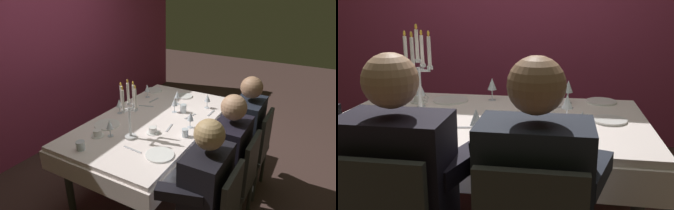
{
  "view_description": "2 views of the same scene",
  "coord_description": "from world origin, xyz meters",
  "views": [
    {
      "loc": [
        -2.27,
        -1.46,
        2.05
      ],
      "look_at": [
        0.16,
        -0.08,
        0.86
      ],
      "focal_mm": 30.79,
      "sensor_mm": 36.0,
      "label": 1
    },
    {
      "loc": [
        0.44,
        -2.12,
        1.4
      ],
      "look_at": [
        0.11,
        -0.03,
        0.83
      ],
      "focal_mm": 39.05,
      "sensor_mm": 36.0,
      "label": 2
    }
  ],
  "objects": [
    {
      "name": "back_wall",
      "position": [
        0.0,
        1.66,
        1.35
      ],
      "size": [
        6.0,
        0.12,
        2.7
      ],
      "primitive_type": "cube",
      "color": "#953152",
      "rests_on": "ground_plane"
    },
    {
      "name": "wine_glass_3",
      "position": [
        -0.06,
        0.4,
        0.85
      ],
      "size": [
        0.07,
        0.07,
        0.16
      ],
      "color": "silver",
      "rests_on": "dining_table"
    },
    {
      "name": "wine_glass_0",
      "position": [
        0.48,
        0.4,
        0.85
      ],
      "size": [
        0.07,
        0.07,
        0.16
      ],
      "color": "silver",
      "rests_on": "dining_table"
    },
    {
      "name": "fork_4",
      "position": [
        0.24,
        -0.3,
        0.74
      ],
      "size": [
        0.17,
        0.06,
        0.01
      ],
      "primitive_type": "cube",
      "rotation": [
        0.0,
        0.0,
        -0.27
      ],
      "color": "#B7B7BC",
      "rests_on": "dining_table"
    },
    {
      "name": "wine_glass_4",
      "position": [
        0.26,
        -0.1,
        0.85
      ],
      "size": [
        0.07,
        0.07,
        0.16
      ],
      "color": "silver",
      "rests_on": "dining_table"
    },
    {
      "name": "knife_0",
      "position": [
        -0.6,
        -0.16,
        0.74
      ],
      "size": [
        0.03,
        0.19,
        0.01
      ],
      "primitive_type": "cube",
      "rotation": [
        0.0,
        0.0,
        1.48
      ],
      "color": "#B7B7BC",
      "rests_on": "dining_table"
    },
    {
      "name": "seated_diner_0",
      "position": [
        -0.7,
        -0.89,
        0.74
      ],
      "size": [
        0.63,
        0.48,
        1.24
      ],
      "color": "#2A2B26",
      "rests_on": "ground_plane"
    },
    {
      "name": "spoon_3",
      "position": [
        0.23,
        0.25,
        0.74
      ],
      "size": [
        0.07,
        0.17,
        0.01
      ],
      "primitive_type": "cube",
      "rotation": [
        0.0,
        0.0,
        1.9
      ],
      "color": "#B7B7BC",
      "rests_on": "dining_table"
    },
    {
      "name": "fork_2",
      "position": [
        0.43,
        0.27,
        0.74
      ],
      "size": [
        0.17,
        0.04,
        0.01
      ],
      "primitive_type": "cube",
      "rotation": [
        0.0,
        0.0,
        -0.11
      ],
      "color": "#B7B7BC",
      "rests_on": "dining_table"
    },
    {
      "name": "wine_glass_5",
      "position": [
        -0.51,
        0.15,
        0.86
      ],
      "size": [
        0.07,
        0.07,
        0.16
      ],
      "color": "silver",
      "rests_on": "dining_table"
    },
    {
      "name": "coffee_cup_0",
      "position": [
        -0.56,
        0.26,
        0.77
      ],
      "size": [
        0.13,
        0.12,
        0.06
      ],
      "color": "white",
      "rests_on": "dining_table"
    },
    {
      "name": "dinner_plate_2",
      "position": [
        -0.56,
        -0.41,
        0.75
      ],
      "size": [
        0.24,
        0.24,
        0.01
      ],
      "primitive_type": "cylinder",
      "color": "white",
      "rests_on": "dining_table"
    },
    {
      "name": "dinner_plate_0",
      "position": [
        0.72,
        0.01,
        0.75
      ],
      "size": [
        0.21,
        0.21,
        0.01
      ],
      "primitive_type": "cylinder",
      "color": "white",
      "rests_on": "dining_table"
    },
    {
      "name": "dinner_plate_3",
      "position": [
        -0.35,
        0.33,
        0.75
      ],
      "size": [
        0.25,
        0.25,
        0.01
      ],
      "primitive_type": "cylinder",
      "color": "white",
      "rests_on": "dining_table"
    },
    {
      "name": "coffee_cup_1",
      "position": [
        -0.26,
        -0.15,
        0.77
      ],
      "size": [
        0.13,
        0.12,
        0.06
      ],
      "color": "white",
      "rests_on": "dining_table"
    },
    {
      "name": "fork_1",
      "position": [
        0.42,
        -0.46,
        0.74
      ],
      "size": [
        0.17,
        0.02,
        0.01
      ],
      "primitive_type": "cube",
      "rotation": [
        0.0,
        0.0,
        -0.02
      ],
      "color": "#B7B7BC",
      "rests_on": "dining_table"
    },
    {
      "name": "wine_glass_2",
      "position": [
        0.54,
        -0.37,
        0.85
      ],
      "size": [
        0.07,
        0.07,
        0.16
      ],
      "color": "silver",
      "rests_on": "dining_table"
    },
    {
      "name": "water_tumbler_1",
      "position": [
        -0.81,
        0.22,
        0.78
      ],
      "size": [
        0.08,
        0.08,
        0.08
      ],
      "primitive_type": "cylinder",
      "color": "silver",
      "rests_on": "dining_table"
    },
    {
      "name": "ground_plane",
      "position": [
        0.0,
        0.0,
        0.0
      ],
      "size": [
        12.0,
        12.0,
        0.0
      ],
      "primitive_type": "plane",
      "color": "#402C27"
    },
    {
      "name": "fork_5",
      "position": [
        -0.1,
        -0.24,
        0.74
      ],
      "size": [
        0.17,
        0.05,
        0.01
      ],
      "primitive_type": "cube",
      "rotation": [
        0.0,
        0.0,
        0.17
      ],
      "color": "#B7B7BC",
      "rests_on": "dining_table"
    },
    {
      "name": "candelabra",
      "position": [
        -0.44,
        -0.02,
        1.0
      ],
      "size": [
        0.19,
        0.19,
        0.56
      ],
      "color": "silver",
      "rests_on": "dining_table"
    },
    {
      "name": "water_tumbler_0",
      "position": [
        0.3,
        -0.19,
        0.79
      ],
      "size": [
        0.07,
        0.07,
        0.09
      ],
      "primitive_type": "cylinder",
      "color": "silver",
      "rests_on": "dining_table"
    },
    {
      "name": "seated_diner_1",
      "position": [
        -0.19,
        -0.89,
        0.74
      ],
      "size": [
        0.63,
        0.48,
        1.24
      ],
      "color": "#2A2B26",
      "rests_on": "ground_plane"
    },
    {
      "name": "seated_diner_2",
      "position": [
        0.35,
        -0.89,
        0.74
      ],
      "size": [
        0.63,
        0.48,
        1.24
      ],
      "color": "#2A2B26",
      "rests_on": "ground_plane"
    },
    {
      "name": "wine_glass_6",
      "position": [
        0.01,
        -0.41,
        0.86
      ],
      "size": [
        0.07,
        0.07,
        0.16
      ],
      "color": "silver",
      "rests_on": "dining_table"
    },
    {
      "name": "wine_glass_1",
      "position": [
        0.47,
        -0.02,
        0.85
      ],
      "size": [
        0.07,
        0.07,
        0.16
      ],
      "color": "silver",
      "rests_on": "dining_table"
    },
    {
      "name": "dining_table",
      "position": [
        0.0,
        0.0,
        0.62
      ],
      "size": [
        1.94,
        1.14,
        0.74
      ],
      "color": "white",
      "rests_on": "ground_plane"
    },
    {
      "name": "water_tumbler_2",
      "position": [
        -0.17,
        -0.45,
        0.78
      ],
      "size": [
        0.06,
        0.06,
        0.08
      ],
      "primitive_type": "cylinder",
      "color": "silver",
      "rests_on": "dining_table"
    },
    {
      "name": "dinner_plate_1",
      "position": [
        0.71,
        0.45,
        0.75
      ],
      "size": [
        0.21,
        0.21,
        0.01
      ],
      "primitive_type": "cylinder",
      "color": "white",
      "rests_on": "dining_table"
    }
  ]
}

